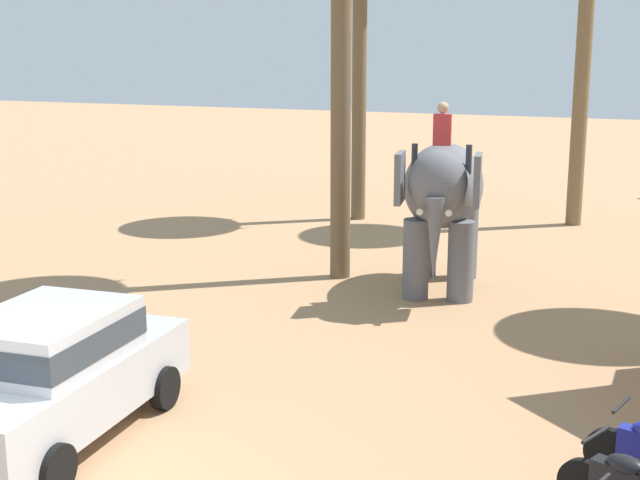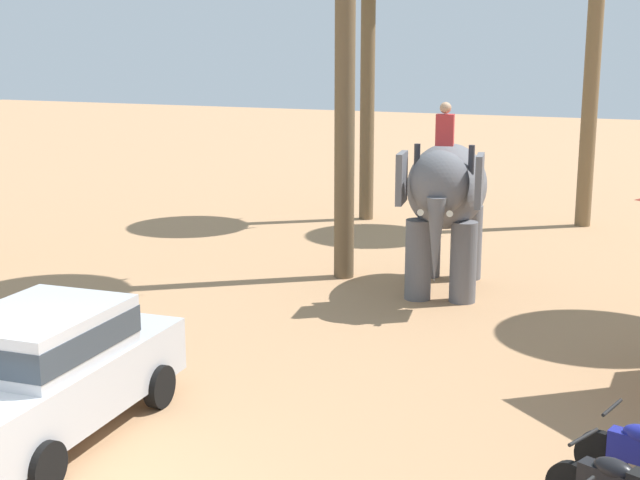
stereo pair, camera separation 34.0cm
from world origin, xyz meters
name	(u,v)px [view 2 (the right image)]	position (x,y,z in m)	size (l,w,h in m)	color
car_sedan_foreground	(46,368)	(-0.98, 1.84, 0.93)	(2.20, 4.26, 1.70)	#B7BABF
elephant_with_mahout	(446,195)	(1.42, 10.68, 1.99)	(2.28, 4.01, 3.88)	slate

